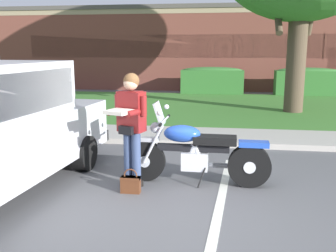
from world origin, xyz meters
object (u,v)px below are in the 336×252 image
object	(u,v)px
rider_person	(131,121)
handbag	(131,183)
hedge_left	(212,80)
hedge_center_left	(307,81)
brick_building	(232,48)
motorcycle	(201,153)

from	to	relation	value
rider_person	handbag	xyz separation A→B (m)	(0.03, -0.21, -0.86)
hedge_left	hedge_center_left	bearing A→B (deg)	0.00
handbag	hedge_center_left	world-z (taller)	hedge_center_left
brick_building	motorcycle	bearing A→B (deg)	-92.22
motorcycle	hedge_center_left	world-z (taller)	motorcycle
motorcycle	handbag	size ratio (longest dim) A/B	6.23
motorcycle	handbag	bearing A→B (deg)	-151.49
handbag	brick_building	bearing A→B (deg)	84.85
motorcycle	hedge_center_left	distance (m)	12.46
handbag	hedge_left	bearing A→B (deg)	86.47
handbag	hedge_center_left	size ratio (longest dim) A/B	0.13
hedge_left	brick_building	size ratio (longest dim) A/B	0.12
hedge_left	brick_building	distance (m)	6.56
hedge_center_left	rider_person	bearing A→B (deg)	-112.11
handbag	hedge_left	distance (m)	12.39
rider_person	hedge_center_left	bearing A→B (deg)	67.89
hedge_left	brick_building	world-z (taller)	brick_building
rider_person	handbag	distance (m)	0.89
handbag	hedge_center_left	xyz separation A→B (m)	(4.90, 12.36, 0.51)
rider_person	handbag	bearing A→B (deg)	-81.01
motorcycle	hedge_center_left	bearing A→B (deg)	71.66
rider_person	hedge_center_left	size ratio (longest dim) A/B	0.62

